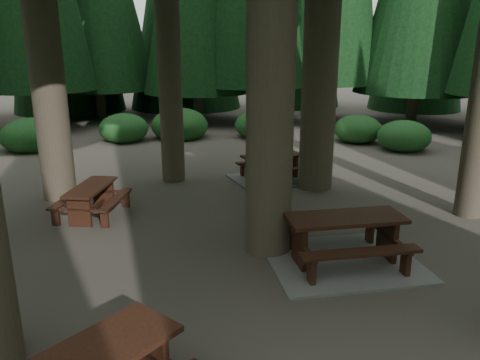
{
  "coord_description": "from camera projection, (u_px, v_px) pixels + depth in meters",
  "views": [
    {
      "loc": [
        0.09,
        -7.87,
        3.75
      ],
      "look_at": [
        0.3,
        1.16,
        1.1
      ],
      "focal_mm": 35.0,
      "sensor_mm": 36.0,
      "label": 1
    }
  ],
  "objects": [
    {
      "name": "ground",
      "position": [
        225.0,
        255.0,
        8.61
      ],
      "size": [
        80.0,
        80.0,
        0.0
      ],
      "primitive_type": "plane",
      "color": "#4C463E",
      "rests_on": "ground"
    },
    {
      "name": "picnic_table_a",
      "position": [
        344.0,
        246.0,
        8.22
      ],
      "size": [
        2.9,
        2.52,
        0.88
      ],
      "rotation": [
        0.0,
        0.0,
        0.16
      ],
      "color": "gray",
      "rests_on": "ground"
    },
    {
      "name": "picnic_table_b",
      "position": [
        92.0,
        196.0,
        10.44
      ],
      "size": [
        1.52,
        1.79,
        0.71
      ],
      "rotation": [
        0.0,
        0.0,
        1.44
      ],
      "color": "black",
      "rests_on": "ground"
    },
    {
      "name": "picnic_table_c",
      "position": [
        272.0,
        172.0,
        13.28
      ],
      "size": [
        2.66,
        2.45,
        0.73
      ],
      "rotation": [
        0.0,
        0.0,
        0.38
      ],
      "color": "gray",
      "rests_on": "ground"
    },
    {
      "name": "shrub_ring",
      "position": [
        261.0,
        220.0,
        9.23
      ],
      "size": [
        23.86,
        24.64,
        1.49
      ],
      "color": "#1F5C27",
      "rests_on": "ground"
    }
  ]
}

